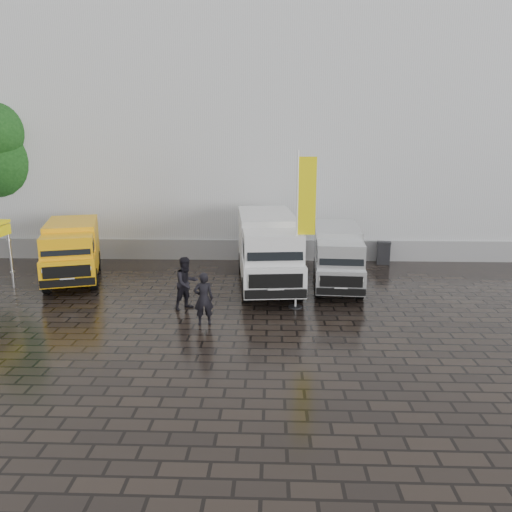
{
  "coord_description": "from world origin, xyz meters",
  "views": [
    {
      "loc": [
        -0.3,
        -16.03,
        5.79
      ],
      "look_at": [
        -0.92,
        2.2,
        1.54
      ],
      "focal_mm": 35.0,
      "sensor_mm": 36.0,
      "label": 1
    }
  ],
  "objects": [
    {
      "name": "ground",
      "position": [
        0.0,
        0.0,
        0.0
      ],
      "size": [
        120.0,
        120.0,
        0.0
      ],
      "primitive_type": "plane",
      "color": "black",
      "rests_on": "ground"
    },
    {
      "name": "exhibition_hall",
      "position": [
        2.0,
        16.0,
        6.0
      ],
      "size": [
        44.0,
        16.0,
        12.0
      ],
      "primitive_type": "cube",
      "color": "silver",
      "rests_on": "ground"
    },
    {
      "name": "hall_plinth",
      "position": [
        2.0,
        7.95,
        0.5
      ],
      "size": [
        44.0,
        0.15,
        1.0
      ],
      "primitive_type": "cube",
      "color": "gray",
      "rests_on": "ground"
    },
    {
      "name": "van_yellow",
      "position": [
        -8.71,
        4.1,
        1.2
      ],
      "size": [
        3.45,
        5.56,
        2.4
      ],
      "primitive_type": null,
      "rotation": [
        0.0,
        0.0,
        0.3
      ],
      "color": "#FFAF0D",
      "rests_on": "ground"
    },
    {
      "name": "van_white",
      "position": [
        -0.49,
        3.57,
        1.42
      ],
      "size": [
        2.79,
        6.72,
        2.84
      ],
      "primitive_type": null,
      "rotation": [
        0.0,
        0.0,
        0.09
      ],
      "color": "white",
      "rests_on": "ground"
    },
    {
      "name": "van_silver",
      "position": [
        2.32,
        3.7,
        1.16
      ],
      "size": [
        2.13,
        5.44,
        2.31
      ],
      "primitive_type": null,
      "rotation": [
        0.0,
        0.0,
        -0.07
      ],
      "color": "silver",
      "rests_on": "ground"
    },
    {
      "name": "flagpole",
      "position": [
        0.71,
        0.82,
        3.09
      ],
      "size": [
        0.88,
        0.5,
        5.47
      ],
      "color": "black",
      "rests_on": "ground"
    },
    {
      "name": "tree",
      "position": [
        -13.91,
        9.46,
        5.04
      ],
      "size": [
        4.37,
        4.37,
        7.85
      ],
      "color": "black",
      "rests_on": "ground"
    },
    {
      "name": "wheelie_bin",
      "position": [
        5.01,
        7.42,
        0.53
      ],
      "size": [
        0.75,
        0.75,
        1.07
      ],
      "primitive_type": "cube",
      "rotation": [
        0.0,
        0.0,
        -0.18
      ],
      "color": "black",
      "rests_on": "ground"
    },
    {
      "name": "person_front",
      "position": [
        -2.49,
        -0.96,
        0.87
      ],
      "size": [
        0.7,
        0.53,
        1.73
      ],
      "primitive_type": "imported",
      "rotation": [
        0.0,
        0.0,
        3.34
      ],
      "color": "black",
      "rests_on": "ground"
    },
    {
      "name": "person_tent",
      "position": [
        -3.29,
        0.54,
        0.93
      ],
      "size": [
        1.14,
        1.14,
        1.86
      ],
      "primitive_type": "imported",
      "rotation": [
        0.0,
        0.0,
        0.77
      ],
      "color": "black",
      "rests_on": "ground"
    }
  ]
}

